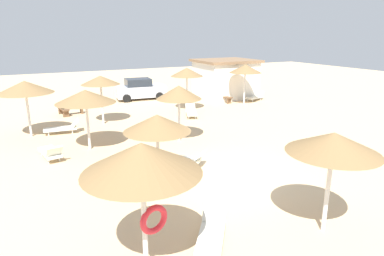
# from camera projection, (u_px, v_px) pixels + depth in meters

# --- Properties ---
(ground_plane) EXTENTS (80.00, 80.00, 0.00)m
(ground_plane) POSITION_uv_depth(u_px,v_px,m) (227.00, 178.00, 12.70)
(ground_plane) COLOR #DBBA8C
(parasol_0) EXTENTS (2.71, 2.71, 2.84)m
(parasol_0) POSITION_uv_depth(u_px,v_px,m) (85.00, 97.00, 15.11)
(parasol_0) COLOR silver
(parasol_0) RESTS_ON ground
(parasol_1) EXTENTS (2.40, 2.40, 3.06)m
(parasol_1) POSITION_uv_depth(u_px,v_px,m) (245.00, 69.00, 24.88)
(parasol_1) COLOR silver
(parasol_1) RESTS_ON ground
(parasol_2) EXTENTS (2.21, 2.21, 3.03)m
(parasol_2) POSITION_uv_depth(u_px,v_px,m) (187.00, 72.00, 22.76)
(parasol_2) COLOR silver
(parasol_2) RESTS_ON ground
(parasol_3) EXTENTS (2.80, 2.80, 2.97)m
(parasol_3) POSITION_uv_depth(u_px,v_px,m) (25.00, 87.00, 17.02)
(parasol_3) COLOR silver
(parasol_3) RESTS_ON ground
(parasol_4) EXTENTS (2.34, 2.34, 2.66)m
(parasol_4) POSITION_uv_depth(u_px,v_px,m) (157.00, 123.00, 11.32)
(parasol_4) COLOR silver
(parasol_4) RESTS_ON ground
(parasol_5) EXTENTS (2.56, 2.56, 3.15)m
(parasol_5) POSITION_uv_depth(u_px,v_px,m) (142.00, 159.00, 6.90)
(parasol_5) COLOR silver
(parasol_5) RESTS_ON ground
(parasol_6) EXTENTS (2.25, 2.25, 2.92)m
(parasol_6) POSITION_uv_depth(u_px,v_px,m) (100.00, 80.00, 19.46)
(parasol_6) COLOR silver
(parasol_6) RESTS_ON ground
(parasol_7) EXTENTS (2.42, 2.42, 2.86)m
(parasol_7) POSITION_uv_depth(u_px,v_px,m) (333.00, 143.00, 8.59)
(parasol_7) COLOR silver
(parasol_7) RESTS_ON ground
(parasol_8) EXTENTS (2.25, 2.25, 2.84)m
(parasol_8) POSITION_uv_depth(u_px,v_px,m) (179.00, 92.00, 16.32)
(parasol_8) COLOR silver
(parasol_8) RESTS_ON ground
(lounger_0) EXTENTS (0.96, 1.93, 0.80)m
(lounger_0) POSITION_uv_depth(u_px,v_px,m) (51.00, 152.00, 14.45)
(lounger_0) COLOR silver
(lounger_0) RESTS_ON ground
(lounger_1) EXTENTS (2.01, 1.27, 0.67)m
(lounger_1) POSITION_uv_depth(u_px,v_px,m) (255.00, 97.00, 27.09)
(lounger_1) COLOR silver
(lounger_1) RESTS_ON ground
(lounger_2) EXTENTS (1.30, 2.00, 0.67)m
(lounger_2) POSITION_uv_depth(u_px,v_px,m) (191.00, 112.00, 21.99)
(lounger_2) COLOR silver
(lounger_2) RESTS_ON ground
(lounger_3) EXTENTS (1.93, 0.82, 0.76)m
(lounger_3) POSITION_uv_depth(u_px,v_px,m) (63.00, 128.00, 18.20)
(lounger_3) COLOR silver
(lounger_3) RESTS_ON ground
(lounger_4) EXTENTS (1.80, 1.77, 0.72)m
(lounger_4) POSITION_uv_depth(u_px,v_px,m) (183.00, 159.00, 13.71)
(lounger_4) COLOR silver
(lounger_4) RESTS_ON ground
(lounger_5) EXTENTS (1.63, 1.90, 0.73)m
(lounger_5) POSITION_uv_depth(u_px,v_px,m) (212.00, 232.00, 8.66)
(lounger_5) COLOR silver
(lounger_5) RESTS_ON ground
(bench_0) EXTENTS (0.63, 1.54, 0.49)m
(bench_0) POSITION_uv_depth(u_px,v_px,m) (224.00, 98.00, 26.39)
(bench_0) COLOR brown
(bench_0) RESTS_ON ground
(bench_1) EXTENTS (1.54, 0.62, 0.49)m
(bench_1) POSITION_uv_depth(u_px,v_px,m) (73.00, 109.00, 22.45)
(bench_1) COLOR brown
(bench_1) RESTS_ON ground
(bench_2) EXTENTS (0.63, 1.54, 0.49)m
(bench_2) POSITION_uv_depth(u_px,v_px,m) (63.00, 110.00, 22.20)
(bench_2) COLOR brown
(bench_2) RESTS_ON ground
(parked_car) EXTENTS (4.14, 2.28, 1.72)m
(parked_car) POSITION_uv_depth(u_px,v_px,m) (140.00, 89.00, 27.49)
(parked_car) COLOR silver
(parked_car) RESTS_ON ground
(beach_cabana) EXTENTS (4.79, 4.25, 3.18)m
(beach_cabana) POSITION_uv_depth(u_px,v_px,m) (225.00, 78.00, 28.16)
(beach_cabana) COLOR white
(beach_cabana) RESTS_ON ground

